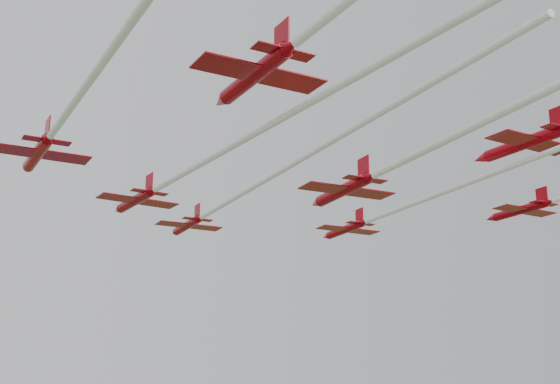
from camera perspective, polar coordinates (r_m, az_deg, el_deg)
name	(u,v)px	position (r m, az deg, el deg)	size (l,w,h in m)	color
jet_lead	(249,190)	(79.72, -2.29, 0.18)	(7.98, 64.61, 2.38)	#A1000C
jet_row2_left	(214,157)	(65.19, -4.88, 2.60)	(11.57, 61.36, 2.41)	#A1000C
jet_row2_right	(434,196)	(81.16, 11.18, -0.28)	(7.81, 62.23, 2.33)	#A1000C
jet_row3_left	(73,104)	(55.82, -14.91, 6.22)	(8.21, 50.94, 2.44)	#A1000C
jet_row3_mid	(461,132)	(59.91, 13.13, 4.27)	(9.05, 66.92, 2.72)	#A1000C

